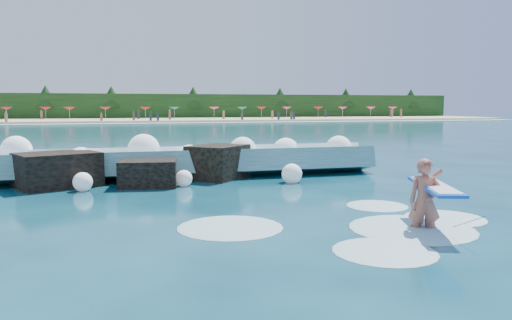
# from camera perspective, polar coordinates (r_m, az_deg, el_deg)

# --- Properties ---
(ground) EXTENTS (200.00, 200.00, 0.00)m
(ground) POSITION_cam_1_polar(r_m,az_deg,el_deg) (12.43, -4.15, -6.69)
(ground) COLOR #072D3E
(ground) RESTS_ON ground
(beach) EXTENTS (140.00, 20.00, 0.40)m
(beach) POSITION_cam_1_polar(r_m,az_deg,el_deg) (89.93, -14.42, 4.42)
(beach) COLOR tan
(beach) RESTS_ON ground
(wet_band) EXTENTS (140.00, 5.00, 0.08)m
(wet_band) POSITION_cam_1_polar(r_m,az_deg,el_deg) (78.94, -14.19, 4.08)
(wet_band) COLOR silver
(wet_band) RESTS_ON ground
(treeline) EXTENTS (140.00, 4.00, 5.00)m
(treeline) POSITION_cam_1_polar(r_m,az_deg,el_deg) (99.89, -14.62, 5.90)
(treeline) COLOR black
(treeline) RESTS_ON ground
(breaking_wave) EXTENTS (16.98, 2.69, 1.46)m
(breaking_wave) POSITION_cam_1_polar(r_m,az_deg,el_deg) (19.71, -10.72, -0.46)
(breaking_wave) COLOR teal
(breaking_wave) RESTS_ON ground
(rock_cluster) EXTENTS (8.61, 3.44, 1.49)m
(rock_cluster) POSITION_cam_1_polar(r_m,az_deg,el_deg) (18.36, -13.56, -1.14)
(rock_cluster) COLOR black
(rock_cluster) RESTS_ON ground
(surfer_with_board) EXTENTS (1.49, 3.06, 1.94)m
(surfer_with_board) POSITION_cam_1_polar(r_m,az_deg,el_deg) (11.77, 18.97, -4.18)
(surfer_with_board) COLOR #9F584A
(surfer_with_board) RESTS_ON ground
(wave_spray) EXTENTS (15.57, 4.06, 1.73)m
(wave_spray) POSITION_cam_1_polar(r_m,az_deg,el_deg) (19.54, -8.79, 0.62)
(wave_spray) COLOR white
(wave_spray) RESTS_ON ground
(surf_foam) EXTENTS (9.05, 5.81, 0.14)m
(surf_foam) POSITION_cam_1_polar(r_m,az_deg,el_deg) (11.81, 13.36, -7.54)
(surf_foam) COLOR silver
(surf_foam) RESTS_ON ground
(beach_umbrellas) EXTENTS (109.83, 6.00, 0.50)m
(beach_umbrellas) POSITION_cam_1_polar(r_m,az_deg,el_deg) (92.59, -14.64, 5.73)
(beach_umbrellas) COLOR red
(beach_umbrellas) RESTS_ON ground
(beachgoers) EXTENTS (98.41, 14.01, 1.94)m
(beachgoers) POSITION_cam_1_polar(r_m,az_deg,el_deg) (86.28, -12.59, 4.98)
(beachgoers) COLOR #3F332D
(beachgoers) RESTS_ON ground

